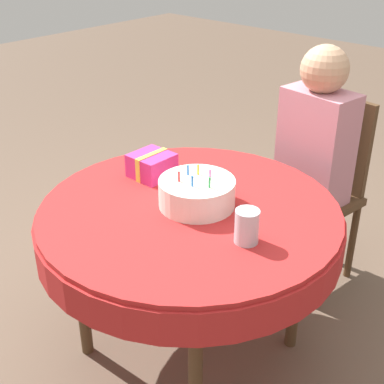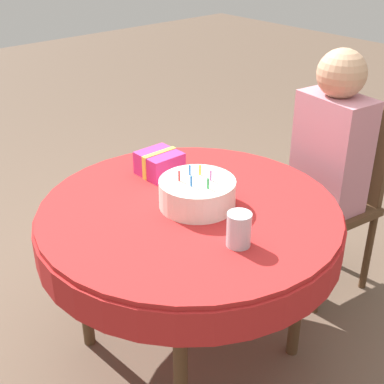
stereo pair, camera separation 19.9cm
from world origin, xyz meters
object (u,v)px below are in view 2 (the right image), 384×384
birthday_cake (197,193)px  gift_box (159,163)px  chair (336,192)px  person (328,154)px  drinking_glass (239,229)px

birthday_cake → gift_box: 0.31m
chair → gift_box: 0.90m
chair → person: bearing=-90.0°
gift_box → person: bearing=61.7°
chair → drinking_glass: bearing=-68.5°
chair → drinking_glass: chair is taller
person → drinking_glass: (0.23, -0.82, 0.04)m
birthday_cake → chair: bearing=85.1°
drinking_glass → birthday_cake: bearing=165.5°
person → birthday_cake: (-0.06, -0.74, 0.04)m
gift_box → chair: bearing=63.9°
gift_box → drinking_glass: bearing=-12.8°
drinking_glass → chair: bearing=103.6°
chair → drinking_glass: size_ratio=7.75×
chair → gift_box: chair is taller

